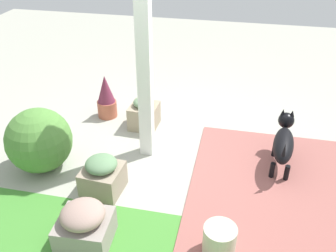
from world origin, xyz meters
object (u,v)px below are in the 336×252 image
object	(u,v)px
stone_planter_nearest	(144,114)
stone_planter_mid	(103,176)
dog	(284,142)
porch_pillar	(145,61)
round_shrub	(39,140)
ceramic_urn	(219,241)
stone_planter_far	(84,225)
terracotta_pot_spiky	(106,97)

from	to	relation	value
stone_planter_nearest	stone_planter_mid	bearing A→B (deg)	86.84
stone_planter_mid	dog	bearing A→B (deg)	-155.28
porch_pillar	round_shrub	world-z (taller)	porch_pillar
porch_pillar	stone_planter_nearest	bearing A→B (deg)	-70.98
round_shrub	ceramic_urn	distance (m)	2.30
dog	ceramic_urn	bearing A→B (deg)	67.67
ceramic_urn	porch_pillar	bearing A→B (deg)	-53.46
stone_planter_far	terracotta_pot_spiky	size ratio (longest dim) A/B	0.78
stone_planter_far	ceramic_urn	xyz separation A→B (m)	(-1.21, -0.12, -0.05)
porch_pillar	stone_planter_mid	world-z (taller)	porch_pillar
round_shrub	terracotta_pot_spiky	xyz separation A→B (m)	(-0.32, -1.30, -0.07)
stone_planter_nearest	stone_planter_far	xyz separation A→B (m)	(-0.01, 2.08, 0.01)
stone_planter_nearest	dog	distance (m)	1.89
porch_pillar	stone_planter_nearest	distance (m)	1.18
terracotta_pot_spiky	dog	size ratio (longest dim) A/B	0.76
stone_planter_mid	terracotta_pot_spiky	distance (m)	1.64
stone_planter_far	dog	size ratio (longest dim) A/B	0.59
dog	terracotta_pot_spiky	bearing A→B (deg)	-15.81
round_shrub	dog	size ratio (longest dim) A/B	0.89
stone_planter_far	round_shrub	distance (m)	1.33
dog	ceramic_urn	distance (m)	1.56
stone_planter_mid	porch_pillar	bearing A→B (deg)	-108.74
stone_planter_nearest	ceramic_urn	size ratio (longest dim) A/B	1.44
porch_pillar	round_shrub	xyz separation A→B (m)	(1.12, 0.56, -0.83)
dog	ceramic_urn	world-z (taller)	dog
porch_pillar	terracotta_pot_spiky	bearing A→B (deg)	-42.81
stone_planter_nearest	terracotta_pot_spiky	bearing A→B (deg)	-15.18
stone_planter_mid	dog	distance (m)	2.08
porch_pillar	ceramic_urn	world-z (taller)	porch_pillar
stone_planter_far	ceramic_urn	size ratio (longest dim) A/B	1.64
terracotta_pot_spiky	ceramic_urn	bearing A→B (deg)	130.67
stone_planter_far	terracotta_pot_spiky	xyz separation A→B (m)	(0.61, -2.24, 0.10)
stone_planter_nearest	ceramic_urn	world-z (taller)	stone_planter_nearest
stone_planter_mid	stone_planter_far	bearing A→B (deg)	97.24
stone_planter_nearest	round_shrub	world-z (taller)	round_shrub
porch_pillar	round_shrub	bearing A→B (deg)	26.62
stone_planter_far	dog	bearing A→B (deg)	-139.08
porch_pillar	stone_planter_far	distance (m)	1.81
porch_pillar	stone_planter_nearest	size ratio (longest dim) A/B	5.54
dog	porch_pillar	bearing A→B (deg)	2.02
round_shrub	dog	bearing A→B (deg)	-167.26
stone_planter_nearest	ceramic_urn	xyz separation A→B (m)	(-1.22, 1.95, -0.05)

